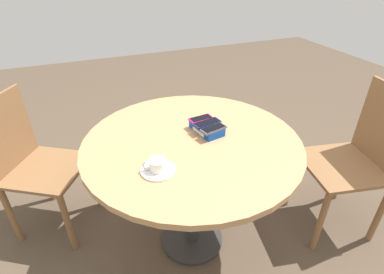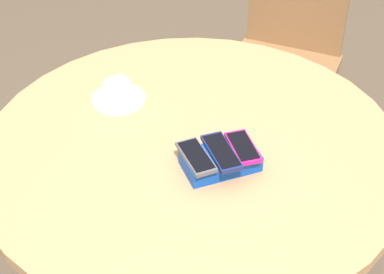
{
  "view_description": "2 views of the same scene",
  "coord_description": "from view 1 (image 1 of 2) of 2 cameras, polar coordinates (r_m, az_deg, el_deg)",
  "views": [
    {
      "loc": [
        1.16,
        -0.46,
        1.53
      ],
      "look_at": [
        0.0,
        0.0,
        0.76
      ],
      "focal_mm": 28.0,
      "sensor_mm": 36.0,
      "label": 1
    },
    {
      "loc": [
        0.21,
        1.26,
        1.76
      ],
      "look_at": [
        0.0,
        0.0,
        0.76
      ],
      "focal_mm": 60.0,
      "sensor_mm": 36.0,
      "label": 2
    }
  ],
  "objects": [
    {
      "name": "ground_plane",
      "position": [
        1.98,
        0.0,
        -18.92
      ],
      "size": [
        8.0,
        8.0,
        0.0
      ],
      "primitive_type": "plane",
      "color": "brown"
    },
    {
      "name": "phone_box",
      "position": [
        1.55,
        2.81,
        1.75
      ],
      "size": [
        0.2,
        0.14,
        0.04
      ],
      "color": "#0F42AD",
      "rests_on": "round_table"
    },
    {
      "name": "chair_near_window",
      "position": [
        2.01,
        28.52,
        -3.98
      ],
      "size": [
        0.5,
        0.5,
        0.93
      ],
      "color": "brown",
      "rests_on": "ground_plane"
    },
    {
      "name": "saucer",
      "position": [
        1.29,
        -6.46,
        -6.3
      ],
      "size": [
        0.15,
        0.15,
        0.01
      ],
      "primitive_type": "cylinder",
      "color": "white",
      "rests_on": "round_table"
    },
    {
      "name": "round_table",
      "position": [
        1.53,
        0.0,
        -3.56
      ],
      "size": [
        1.09,
        1.09,
        0.74
      ],
      "color": "#2D2D2D",
      "rests_on": "ground_plane"
    },
    {
      "name": "phone_magenta",
      "position": [
        1.58,
        1.71,
        3.5
      ],
      "size": [
        0.07,
        0.13,
        0.01
      ],
      "color": "#D11975",
      "rests_on": "phone_box"
    },
    {
      "name": "phone_gray",
      "position": [
        1.49,
        4.12,
        1.61
      ],
      "size": [
        0.08,
        0.14,
        0.01
      ],
      "color": "#515156",
      "rests_on": "phone_box"
    },
    {
      "name": "chair_far_side",
      "position": [
        2.0,
        -27.63,
        -4.71
      ],
      "size": [
        0.56,
        0.56,
        0.88
      ],
      "color": "brown",
      "rests_on": "ground_plane"
    },
    {
      "name": "coffee_cup",
      "position": [
        1.27,
        -6.67,
        -5.25
      ],
      "size": [
        0.08,
        0.1,
        0.05
      ],
      "color": "white",
      "rests_on": "saucer"
    },
    {
      "name": "phone_navy",
      "position": [
        1.53,
        2.89,
        2.67
      ],
      "size": [
        0.08,
        0.15,
        0.01
      ],
      "color": "navy",
      "rests_on": "phone_box"
    }
  ]
}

